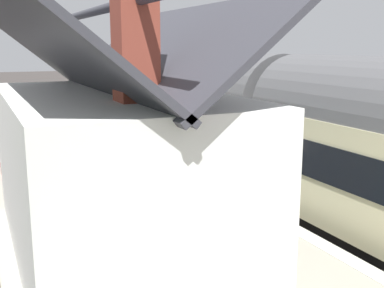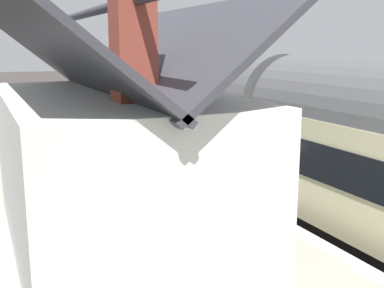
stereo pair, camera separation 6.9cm
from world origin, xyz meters
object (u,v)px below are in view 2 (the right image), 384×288
object	(u,v)px
lamp_post_platform	(121,70)
bench_by_lamp	(110,149)
station_building	(112,165)
planter_edge_far	(36,155)
planter_corner_building	(18,126)
bench_mid_platform	(72,122)
train	(273,127)
planter_bench_right	(101,121)
planter_by_door	(8,166)

from	to	relation	value
lamp_post_platform	bench_by_lamp	bearing A→B (deg)	158.07
station_building	planter_edge_far	xyz separation A→B (m)	(7.36, 0.53, -1.31)
planter_edge_far	planter_corner_building	distance (m)	5.35
station_building	bench_mid_platform	size ratio (longest dim) A/B	4.76
planter_edge_far	lamp_post_platform	bearing A→B (deg)	-52.48
train	station_building	bearing A→B (deg)	120.06
planter_bench_right	planter_edge_far	bearing A→B (deg)	146.83
lamp_post_platform	train	bearing A→B (deg)	-159.96
planter_by_door	planter_corner_building	size ratio (longest dim) A/B	1.15
bench_by_lamp	bench_mid_platform	size ratio (longest dim) A/B	0.99
planter_edge_far	planter_corner_building	size ratio (longest dim) A/B	1.11
planter_corner_building	train	bearing A→B (deg)	-146.29
station_building	bench_by_lamp	distance (m)	6.65
planter_bench_right	lamp_post_platform	bearing A→B (deg)	-173.28
bench_mid_platform	planter_edge_far	xyz separation A→B (m)	(-4.95, 2.07, -0.20)
planter_edge_far	bench_by_lamp	bearing A→B (deg)	-115.25
train	planter_bench_right	world-z (taller)	train
bench_mid_platform	planter_edge_far	bearing A→B (deg)	157.28
planter_edge_far	planter_bench_right	xyz separation A→B (m)	(5.21, -3.40, 0.13)
train	bench_mid_platform	bearing A→B (deg)	24.60
train	station_building	size ratio (longest dim) A/B	2.59
bench_mid_platform	planter_by_door	world-z (taller)	bench_mid_platform
planter_edge_far	planter_bench_right	world-z (taller)	planter_bench_right
train	station_building	world-z (taller)	station_building
train	planter_edge_far	xyz separation A→B (m)	(4.08, 6.20, -1.10)
station_building	bench_mid_platform	xyz separation A→B (m)	(12.31, -1.54, -1.12)
train	planter_by_door	bearing A→B (deg)	67.64
station_building	planter_edge_far	world-z (taller)	station_building
bench_mid_platform	planter_by_door	bearing A→B (deg)	153.81
planter_bench_right	station_building	bearing A→B (deg)	167.13
planter_bench_right	planter_corner_building	xyz separation A→B (m)	(0.14, 3.48, -0.01)
train	planter_by_door	size ratio (longest dim) A/B	20.03
planter_edge_far	planter_corner_building	bearing A→B (deg)	0.86
train	planter_bench_right	distance (m)	9.75
train	planter_bench_right	size ratio (longest dim) A/B	23.67
bench_by_lamp	planter_edge_far	world-z (taller)	bench_by_lamp
planter_edge_far	train	bearing A→B (deg)	-123.31
bench_by_lamp	planter_bench_right	world-z (taller)	bench_by_lamp
bench_by_lamp	planter_corner_building	xyz separation A→B (m)	(6.35, 2.22, -0.08)
bench_mid_platform	lamp_post_platform	world-z (taller)	lamp_post_platform
planter_edge_far	planter_by_door	bearing A→B (deg)	141.06
station_building	lamp_post_platform	distance (m)	10.73
train	planter_edge_far	size ratio (longest dim) A/B	20.76
train	planter_corner_building	xyz separation A→B (m)	(9.42, 6.28, -0.98)
bench_mid_platform	planter_corner_building	xyz separation A→B (m)	(0.39, 2.15, -0.08)
train	lamp_post_platform	xyz separation A→B (m)	(6.91, 2.52, 1.39)
bench_mid_platform	planter_corner_building	bearing A→B (deg)	79.60
bench_by_lamp	planter_edge_far	size ratio (longest dim) A/B	1.66
planter_edge_far	lamp_post_platform	distance (m)	5.27
planter_corner_building	lamp_post_platform	bearing A→B (deg)	-123.73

